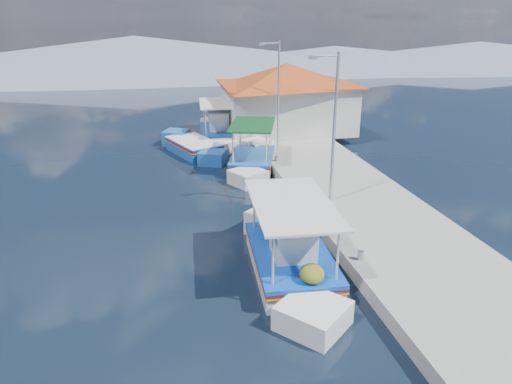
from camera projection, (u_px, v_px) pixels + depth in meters
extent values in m
plane|color=black|center=(228.00, 243.00, 17.04)|extent=(160.00, 160.00, 0.00)
cube|color=gray|center=(327.00, 175.00, 23.56)|extent=(5.00, 44.00, 0.50)
cylinder|color=#A5A8AD|center=(361.00, 255.00, 14.78)|extent=(0.20, 0.20, 0.30)
cylinder|color=#A5A8AD|center=(312.00, 199.00, 19.36)|extent=(0.20, 0.20, 0.30)
cylinder|color=#A5A8AD|center=(277.00, 158.00, 24.86)|extent=(0.20, 0.20, 0.30)
cylinder|color=#A5A8AD|center=(254.00, 133.00, 30.36)|extent=(0.20, 0.20, 0.30)
cube|color=silver|center=(290.00, 265.00, 15.02)|extent=(2.55, 4.62, 0.98)
cube|color=silver|center=(265.00, 225.00, 17.66)|extent=(2.31, 2.31, 1.09)
cube|color=silver|center=(326.00, 318.00, 12.42)|extent=(2.25, 2.25, 0.93)
cube|color=#0D42AE|center=(291.00, 253.00, 14.86)|extent=(2.62, 4.76, 0.06)
cube|color=#AA0E17|center=(290.00, 255.00, 14.89)|extent=(2.62, 4.76, 0.05)
cube|color=gold|center=(290.00, 257.00, 14.92)|extent=(2.62, 4.76, 0.04)
cube|color=#0D42AE|center=(291.00, 251.00, 14.84)|extent=(2.64, 4.71, 0.05)
cube|color=brown|center=(291.00, 252.00, 14.85)|extent=(2.36, 4.52, 0.05)
cube|color=silver|center=(294.00, 240.00, 14.37)|extent=(1.33, 1.42, 1.14)
cube|color=silver|center=(295.00, 222.00, 14.16)|extent=(1.45, 1.53, 0.06)
cylinder|color=beige|center=(248.00, 208.00, 16.04)|extent=(0.07, 0.07, 1.65)
cylinder|color=beige|center=(298.00, 203.00, 16.48)|extent=(0.07, 0.07, 1.65)
cylinder|color=beige|center=(282.00, 260.00, 12.63)|extent=(0.07, 0.07, 1.65)
cylinder|color=beige|center=(344.00, 252.00, 13.07)|extent=(0.07, 0.07, 1.65)
cube|color=silver|center=(292.00, 203.00, 14.26)|extent=(2.66, 4.63, 0.07)
ellipsoid|color=#485115|center=(265.00, 226.00, 15.95)|extent=(0.79, 0.86, 0.59)
ellipsoid|color=#485115|center=(281.00, 219.00, 16.61)|extent=(0.66, 0.73, 0.50)
ellipsoid|color=#485115|center=(319.00, 273.00, 13.12)|extent=(0.70, 0.77, 0.53)
sphere|color=red|center=(315.00, 218.00, 15.39)|extent=(0.41, 0.41, 0.41)
cube|color=silver|center=(253.00, 164.00, 25.27)|extent=(3.12, 4.34, 1.00)
cube|color=silver|center=(232.00, 151.00, 27.40)|extent=(2.05, 2.05, 1.10)
cube|color=silver|center=(276.00, 178.00, 23.18)|extent=(1.99, 1.99, 0.94)
cube|color=#0D42AE|center=(253.00, 156.00, 25.11)|extent=(3.22, 4.47, 0.06)
cube|color=#AA0E17|center=(253.00, 158.00, 25.14)|extent=(3.22, 4.47, 0.05)
cube|color=gold|center=(253.00, 159.00, 25.17)|extent=(3.22, 4.47, 0.04)
cube|color=#1C57AD|center=(253.00, 155.00, 25.09)|extent=(3.23, 4.44, 0.05)
cube|color=brown|center=(253.00, 155.00, 25.10)|extent=(2.94, 4.22, 0.05)
cylinder|color=beige|center=(225.00, 135.00, 25.79)|extent=(0.07, 0.07, 1.68)
cylinder|color=beige|center=(252.00, 132.00, 26.53)|extent=(0.07, 0.07, 1.68)
cylinder|color=beige|center=(253.00, 149.00, 23.08)|extent=(0.07, 0.07, 1.68)
cylinder|color=beige|center=(282.00, 145.00, 23.82)|extent=(0.07, 0.07, 1.68)
cube|color=#0D411D|center=(252.00, 125.00, 24.51)|extent=(3.22, 4.37, 0.07)
cube|color=#1C57AD|center=(194.00, 150.00, 27.97)|extent=(3.21, 4.20, 1.04)
cube|color=#1C57AD|center=(205.00, 138.00, 30.23)|extent=(1.87, 1.87, 1.15)
cube|color=#1C57AD|center=(181.00, 161.00, 25.74)|extent=(1.81, 1.81, 0.99)
cube|color=#0D42AE|center=(193.00, 142.00, 27.80)|extent=(3.30, 4.32, 0.07)
cube|color=#AA0E17|center=(194.00, 143.00, 27.83)|extent=(3.30, 4.32, 0.05)
cube|color=gold|center=(194.00, 145.00, 27.86)|extent=(3.30, 4.32, 0.04)
cube|color=silver|center=(193.00, 141.00, 27.78)|extent=(3.31, 4.29, 0.05)
cube|color=brown|center=(193.00, 141.00, 27.79)|extent=(3.03, 4.07, 0.05)
cube|color=silver|center=(219.00, 137.00, 30.97)|extent=(2.55, 4.48, 1.02)
cube|color=silver|center=(211.00, 126.00, 33.54)|extent=(2.29, 2.29, 1.13)
cube|color=silver|center=(228.00, 148.00, 28.45)|extent=(2.23, 2.23, 0.97)
cube|color=#0D42AE|center=(219.00, 130.00, 30.81)|extent=(2.62, 4.61, 0.06)
cube|color=#AA0E17|center=(219.00, 131.00, 30.84)|extent=(2.62, 4.61, 0.05)
cube|color=gold|center=(219.00, 132.00, 30.86)|extent=(2.62, 4.61, 0.04)
cube|color=#0D42AE|center=(219.00, 129.00, 30.78)|extent=(2.64, 4.57, 0.05)
cube|color=brown|center=(219.00, 129.00, 30.79)|extent=(2.36, 4.38, 0.05)
cube|color=silver|center=(220.00, 122.00, 30.29)|extent=(1.33, 1.48, 1.18)
cube|color=silver|center=(219.00, 112.00, 30.08)|extent=(1.45, 1.59, 0.06)
cylinder|color=beige|center=(200.00, 112.00, 31.91)|extent=(0.08, 0.08, 1.72)
cylinder|color=beige|center=(226.00, 111.00, 32.36)|extent=(0.08, 0.08, 1.72)
cylinder|color=beige|center=(210.00, 123.00, 28.62)|extent=(0.08, 0.08, 1.72)
cylinder|color=beige|center=(239.00, 121.00, 29.07)|extent=(0.08, 0.08, 1.72)
cube|color=silver|center=(218.00, 103.00, 30.19)|extent=(2.66, 4.48, 0.08)
cube|color=silver|center=(287.00, 108.00, 31.26)|extent=(8.00, 6.00, 3.00)
cube|color=#A14516|center=(287.00, 84.00, 30.71)|extent=(8.64, 6.48, 0.10)
pyramid|color=#A14516|center=(287.00, 74.00, 30.48)|extent=(10.49, 10.49, 1.40)
cube|color=brown|center=(230.00, 121.00, 29.77)|extent=(0.06, 1.00, 2.00)
cube|color=#0D42AE|center=(224.00, 105.00, 31.85)|extent=(0.06, 1.20, 0.90)
cylinder|color=#A5A8AD|center=(334.00, 130.00, 18.51)|extent=(0.12, 0.12, 6.00)
cylinder|color=#A5A8AD|center=(326.00, 56.00, 17.41)|extent=(1.00, 0.08, 0.08)
cube|color=#A5A8AD|center=(313.00, 57.00, 17.33)|extent=(0.30, 0.14, 0.14)
cylinder|color=#A5A8AD|center=(278.00, 95.00, 26.76)|extent=(0.12, 0.12, 6.00)
cylinder|color=#A5A8AD|center=(270.00, 43.00, 25.66)|extent=(1.00, 0.08, 0.08)
cube|color=#A5A8AD|center=(262.00, 44.00, 25.59)|extent=(0.30, 0.14, 0.14)
cone|color=slate|center=(136.00, 56.00, 66.58)|extent=(96.00, 96.00, 5.50)
cone|color=slate|center=(335.00, 59.00, 72.53)|extent=(76.80, 76.80, 3.80)
cone|color=slate|center=(478.00, 55.00, 77.16)|extent=(89.60, 89.60, 4.20)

